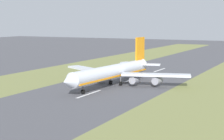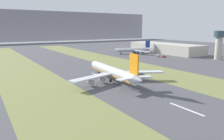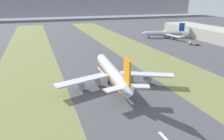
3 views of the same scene
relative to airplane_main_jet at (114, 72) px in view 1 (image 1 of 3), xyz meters
The scene contains 7 objects.
ground_plane 6.85m from the airplane_main_jet, 90.76° to the right, with size 800.00×800.00×0.00m, color #4C4C51.
grass_median_west 45.56m from the airplane_main_jet, behind, with size 40.00×600.00×0.01m, color olive.
grass_median_east 45.47m from the airplane_main_jet, ahead, with size 40.00×600.00×0.01m, color olive.
centreline_dash_near 58.41m from the airplane_main_jet, 90.04° to the right, with size 1.20×18.00×0.01m, color silver.
centreline_dash_mid 19.07m from the airplane_main_jet, 90.14° to the right, with size 1.20×18.00×0.01m, color silver.
centreline_dash_far 22.71m from the airplane_main_jet, 90.11° to the left, with size 1.20×18.00×0.01m, color silver.
airplane_main_jet is the anchor object (origin of this frame).
Camera 1 is at (-72.44, 147.73, 27.96)m, focal length 60.00 mm.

